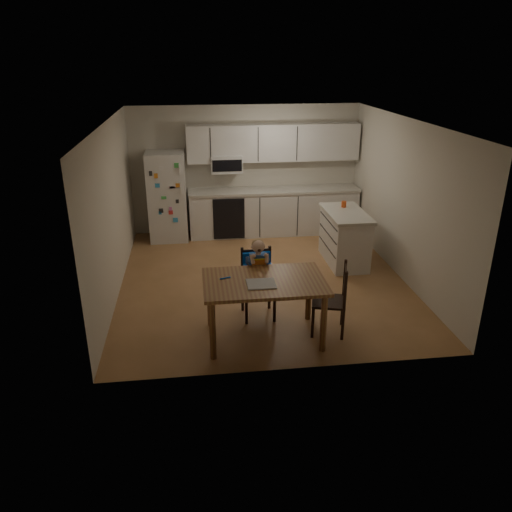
{
  "coord_description": "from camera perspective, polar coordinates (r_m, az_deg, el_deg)",
  "views": [
    {
      "loc": [
        -1.04,
        -7.28,
        3.41
      ],
      "look_at": [
        -0.26,
        -1.17,
        0.89
      ],
      "focal_mm": 35.0,
      "sensor_mm": 36.0,
      "label": 1
    }
  ],
  "objects": [
    {
      "name": "chair_side",
      "position": [
        6.48,
        9.2,
        -4.41
      ],
      "size": [
        0.52,
        0.52,
        0.95
      ],
      "rotation": [
        0.0,
        0.0,
        -1.84
      ],
      "color": "black",
      "rests_on": "ground"
    },
    {
      "name": "dining_table",
      "position": [
        6.2,
        0.95,
        -3.71
      ],
      "size": [
        1.51,
        0.97,
        0.81
      ],
      "color": "brown",
      "rests_on": "ground"
    },
    {
      "name": "refrigerator",
      "position": [
        9.79,
        -10.09,
        6.72
      ],
      "size": [
        0.72,
        0.7,
        1.7
      ],
      "primitive_type": "cube",
      "color": "silver",
      "rests_on": "ground"
    },
    {
      "name": "room",
      "position": [
        8.12,
        0.32,
        6.8
      ],
      "size": [
        4.52,
        5.01,
        2.51
      ],
      "color": "olive",
      "rests_on": "ground"
    },
    {
      "name": "kitchen_run",
      "position": [
        9.97,
        1.85,
        7.51
      ],
      "size": [
        3.37,
        0.62,
        2.15
      ],
      "color": "silver",
      "rests_on": "ground"
    },
    {
      "name": "napkin",
      "position": [
        6.04,
        0.59,
        -3.19
      ],
      "size": [
        0.34,
        0.3,
        0.01
      ],
      "primitive_type": "cube",
      "color": "#B9B9BE",
      "rests_on": "dining_table"
    },
    {
      "name": "chair_booster",
      "position": [
        6.76,
        0.19,
        -1.58
      ],
      "size": [
        0.44,
        0.44,
        1.13
      ],
      "rotation": [
        0.0,
        0.0,
        0.03
      ],
      "color": "black",
      "rests_on": "ground"
    },
    {
      "name": "red_cup",
      "position": [
        8.85,
        10.0,
        5.85
      ],
      "size": [
        0.09,
        0.09,
        0.11
      ],
      "primitive_type": "cylinder",
      "color": "#E35019",
      "rests_on": "kitchen_island"
    },
    {
      "name": "kitchen_island",
      "position": [
        8.74,
        10.08,
        2.13
      ],
      "size": [
        0.65,
        1.24,
        0.91
      ],
      "color": "silver",
      "rests_on": "ground"
    },
    {
      "name": "toddler_spoon",
      "position": [
        6.2,
        -3.64,
        -2.54
      ],
      "size": [
        0.12,
        0.06,
        0.02
      ],
      "primitive_type": "cylinder",
      "rotation": [
        0.0,
        1.57,
        0.35
      ],
      "color": "blue",
      "rests_on": "dining_table"
    }
  ]
}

